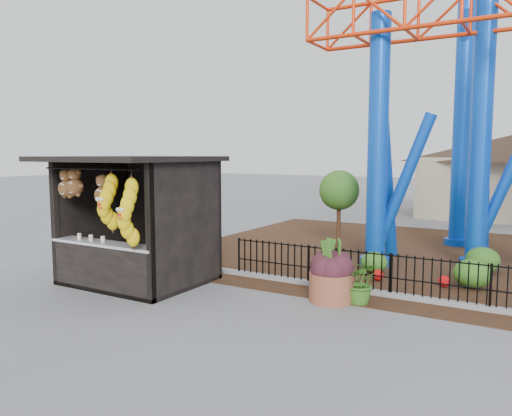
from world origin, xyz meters
The scene contains 9 objects.
ground centered at (0.00, 0.00, 0.00)m, with size 120.00×120.00×0.00m, color slate.
mulch_bed centered at (4.00, 8.00, 0.01)m, with size 18.00×12.00×0.02m, color #331E11.
curb centered at (4.00, 3.00, 0.06)m, with size 18.00×0.18×0.12m, color gray.
prize_booth centered at (-2.97, 0.92, 1.52)m, with size 3.50×3.40×3.12m.
picket_fence centered at (4.90, 3.00, 0.50)m, with size 12.20×0.06×1.00m, color black, non-canonical shape.
terracotta_planter centered at (1.77, 2.06, 0.32)m, with size 0.95×0.95×0.64m, color #954F36.
planter_foliage centered at (1.77, 2.06, 0.96)m, with size 0.70×0.70×0.64m, color #38161F.
potted_plant centered at (2.38, 2.22, 0.47)m, with size 0.84×0.73×0.93m, color #275318.
landscaping centered at (4.52, 5.49, 0.32)m, with size 7.31×3.50×0.70m.
Camera 1 is at (5.73, -7.81, 3.18)m, focal length 35.00 mm.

